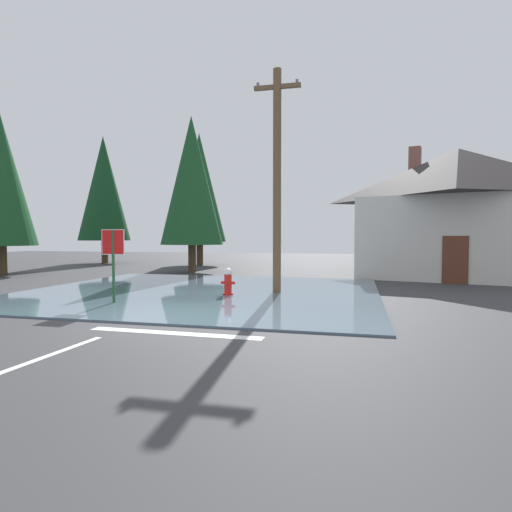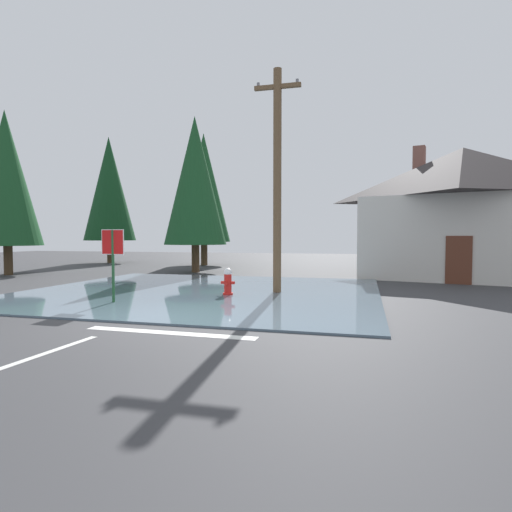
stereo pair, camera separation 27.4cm
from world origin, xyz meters
TOP-DOWN VIEW (x-y plane):
  - ground_plane at (0.00, 0.00)m, footprint 80.00×80.00m
  - flood_puddle at (-0.81, 4.76)m, footprint 12.20×11.10m
  - lane_stop_bar at (0.94, -1.40)m, footprint 3.73×0.36m
  - lane_center_stripe at (-0.42, -4.06)m, footprint 0.32×3.99m
  - stop_sign_near at (-2.31, 1.57)m, footprint 0.73×0.08m
  - fire_hydrant at (0.41, 3.94)m, footprint 0.47×0.40m
  - utility_pole at (1.86, 4.97)m, footprint 1.60×0.28m
  - house at (9.28, 12.98)m, footprint 10.49×9.17m
  - pine_tree_tall_left at (-6.00, 17.94)m, footprint 3.62×3.62m
  - pine_tree_mid_left at (-13.84, 18.58)m, footprint 3.77×3.77m
  - pine_tree_short_left at (-13.02, 8.45)m, footprint 3.37×3.37m
  - pine_tree_far_center at (-4.29, 12.37)m, footprint 3.42×3.42m

SIDE VIEW (x-z plane):
  - ground_plane at x=0.00m, z-range -0.10..0.00m
  - lane_stop_bar at x=0.94m, z-range 0.00..0.01m
  - lane_center_stripe at x=-0.42m, z-range 0.00..0.01m
  - flood_puddle at x=-0.81m, z-range 0.00..0.05m
  - fire_hydrant at x=0.41m, z-range -0.01..0.92m
  - stop_sign_near at x=-2.31m, z-range 0.46..2.64m
  - house at x=9.28m, z-range -0.13..6.60m
  - utility_pole at x=1.86m, z-range 0.17..7.81m
  - pine_tree_short_left at x=-13.02m, z-range 0.74..9.17m
  - pine_tree_far_center at x=-4.29m, z-range 0.76..9.31m
  - pine_tree_tall_left at x=-6.00m, z-range 0.80..9.84m
  - pine_tree_mid_left at x=-13.84m, z-range 0.83..10.27m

